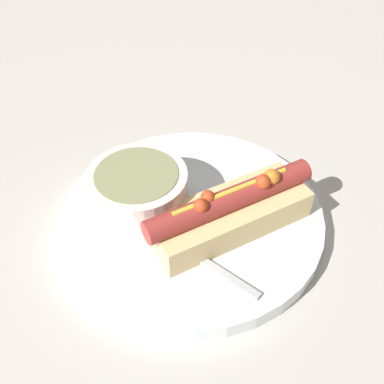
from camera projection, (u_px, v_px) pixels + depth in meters
The scene contains 5 objects.
ground_plane at pixel (192, 222), 0.48m from camera, with size 4.00×4.00×0.00m, color #BCB7AD.
dinner_plate at pixel (192, 217), 0.48m from camera, with size 0.27×0.27×0.02m.
hot_dog at pixel (230, 211), 0.44m from camera, with size 0.18×0.10×0.06m.
soup_bowl at pixel (138, 190), 0.46m from camera, with size 0.10×0.10×0.05m.
spoon at pixel (152, 227), 0.45m from camera, with size 0.03×0.17×0.01m.
Camera 1 is at (-0.23, -0.22, 0.36)m, focal length 42.00 mm.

